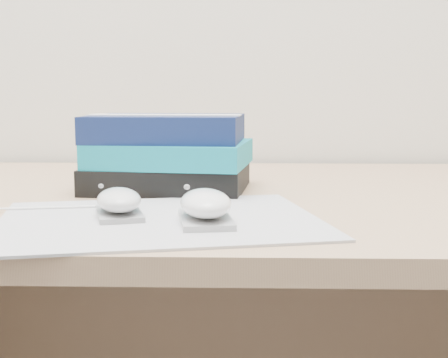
{
  "coord_description": "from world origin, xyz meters",
  "views": [
    {
      "loc": [
        -0.08,
        0.6,
        0.89
      ],
      "look_at": [
        -0.1,
        1.44,
        0.77
      ],
      "focal_mm": 50.0,
      "sensor_mm": 36.0,
      "label": 1
    }
  ],
  "objects_px": {
    "desk": "(286,319)",
    "mouse_rear": "(119,202)",
    "mouse_front": "(206,206)",
    "pouch": "(184,155)",
    "book_stack": "(169,153)"
  },
  "relations": [
    {
      "from": "mouse_rear",
      "to": "pouch",
      "type": "relative_size",
      "value": 0.79
    },
    {
      "from": "mouse_front",
      "to": "pouch",
      "type": "xyz_separation_m",
      "value": [
        -0.06,
        0.33,
        0.03
      ]
    },
    {
      "from": "mouse_rear",
      "to": "pouch",
      "type": "distance_m",
      "value": 0.3
    },
    {
      "from": "desk",
      "to": "mouse_rear",
      "type": "relative_size",
      "value": 14.77
    },
    {
      "from": "desk",
      "to": "mouse_rear",
      "type": "xyz_separation_m",
      "value": [
        -0.23,
        -0.28,
        0.26
      ]
    },
    {
      "from": "desk",
      "to": "book_stack",
      "type": "height_order",
      "value": "book_stack"
    },
    {
      "from": "mouse_front",
      "to": "mouse_rear",
      "type": "bearing_deg",
      "value": 162.98
    },
    {
      "from": "mouse_rear",
      "to": "pouch",
      "type": "bearing_deg",
      "value": 79.59
    },
    {
      "from": "mouse_front",
      "to": "pouch",
      "type": "relative_size",
      "value": 0.84
    },
    {
      "from": "mouse_front",
      "to": "book_stack",
      "type": "height_order",
      "value": "book_stack"
    },
    {
      "from": "pouch",
      "to": "mouse_rear",
      "type": "bearing_deg",
      "value": -100.41
    },
    {
      "from": "pouch",
      "to": "book_stack",
      "type": "bearing_deg",
      "value": -108.85
    },
    {
      "from": "book_stack",
      "to": "pouch",
      "type": "relative_size",
      "value": 1.95
    },
    {
      "from": "pouch",
      "to": "desk",
      "type": "bearing_deg",
      "value": -3.87
    },
    {
      "from": "mouse_rear",
      "to": "desk",
      "type": "bearing_deg",
      "value": 50.97
    }
  ]
}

